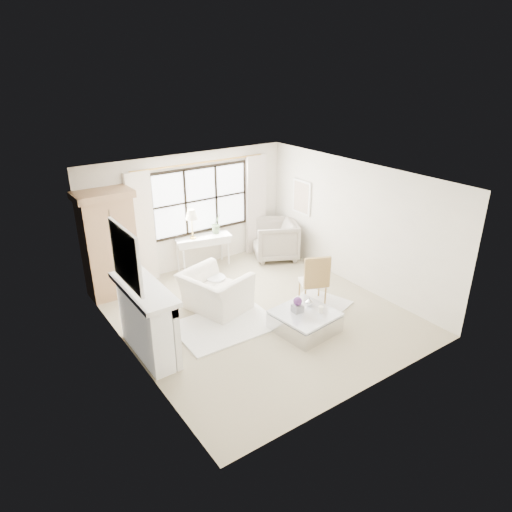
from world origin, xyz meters
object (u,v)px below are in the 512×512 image
object	(u,v)px
club_armchair	(215,292)
coffee_table	(305,321)
armoire	(109,244)
console_table	(204,252)

from	to	relation	value
club_armchair	coffee_table	world-z (taller)	club_armchair
armoire	club_armchair	size ratio (longest dim) A/B	1.85
club_armchair	coffee_table	size ratio (longest dim) A/B	1.10
armoire	coffee_table	world-z (taller)	armoire
armoire	club_armchair	bearing A→B (deg)	-52.37
armoire	club_armchair	xyz separation A→B (m)	(1.42, -1.80, -0.75)
armoire	console_table	bearing A→B (deg)	1.31
console_table	club_armchair	world-z (taller)	console_table
club_armchair	coffee_table	bearing A→B (deg)	-165.03
console_table	club_armchair	distance (m)	2.03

